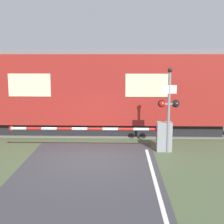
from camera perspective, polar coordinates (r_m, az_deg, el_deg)
name	(u,v)px	position (r m, az deg, el deg)	size (l,w,h in m)	color
ground_plane	(92,157)	(12.07, -3.69, -8.27)	(80.00, 80.00, 0.00)	#475638
track_bed	(100,130)	(16.37, -2.24, -3.30)	(36.00, 3.20, 0.13)	slate
train	(39,90)	(16.54, -13.27, 3.97)	(19.79, 3.16, 4.16)	black
crossing_barrier	(149,135)	(12.80, 6.80, -4.19)	(6.67, 0.44, 1.20)	gray
signal_post	(169,105)	(12.43, 10.36, 1.25)	(0.85, 0.26, 3.38)	gray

